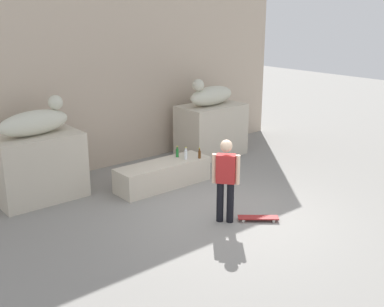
{
  "coord_description": "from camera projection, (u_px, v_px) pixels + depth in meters",
  "views": [
    {
      "loc": [
        -6.15,
        -6.28,
        4.04
      ],
      "look_at": [
        -0.08,
        1.04,
        1.1
      ],
      "focal_mm": 44.25,
      "sensor_mm": 36.0,
      "label": 1
    }
  ],
  "objects": [
    {
      "name": "statue_reclining_left",
      "position": [
        36.0,
        121.0,
        10.0
      ],
      "size": [
        1.67,
        0.8,
        0.78
      ],
      "rotation": [
        0.0,
        0.0,
        0.15
      ],
      "color": "beige",
      "rests_on": "pedestal_left"
    },
    {
      "name": "bottle_clear",
      "position": [
        186.0,
        154.0,
        11.23
      ],
      "size": [
        0.08,
        0.08,
        0.3
      ],
      "color": "silver",
      "rests_on": "ledge_block"
    },
    {
      "name": "ground_plane",
      "position": [
        228.0,
        216.0,
        9.57
      ],
      "size": [
        40.0,
        40.0,
        0.0
      ],
      "primitive_type": "plane",
      "color": "gray"
    },
    {
      "name": "pedestal_right",
      "position": [
        211.0,
        130.0,
        13.34
      ],
      "size": [
        1.83,
        1.13,
        1.45
      ],
      "primitive_type": "cube",
      "color": "beige",
      "rests_on": "ground_plane"
    },
    {
      "name": "pedestal_left",
      "position": [
        39.0,
        167.0,
        10.27
      ],
      "size": [
        1.83,
        1.13,
        1.45
      ],
      "primitive_type": "cube",
      "color": "beige",
      "rests_on": "ground_plane"
    },
    {
      "name": "skater",
      "position": [
        226.0,
        177.0,
        9.07
      ],
      "size": [
        0.38,
        0.44,
        1.67
      ],
      "rotation": [
        0.0,
        0.0,
        5.4
      ],
      "color": "black",
      "rests_on": "ground_plane"
    },
    {
      "name": "skateboard",
      "position": [
        258.0,
        218.0,
        9.35
      ],
      "size": [
        0.74,
        0.67,
        0.08
      ],
      "rotation": [
        0.0,
        0.0,
        5.58
      ],
      "color": "maroon",
      "rests_on": "ground_plane"
    },
    {
      "name": "statue_reclining_right",
      "position": [
        211.0,
        95.0,
        13.01
      ],
      "size": [
        1.66,
        0.76,
        0.78
      ],
      "rotation": [
        0.0,
        0.0,
        3.27
      ],
      "color": "beige",
      "rests_on": "pedestal_right"
    },
    {
      "name": "ledge_block",
      "position": [
        163.0,
        174.0,
        11.1
      ],
      "size": [
        2.33,
        0.73,
        0.58
      ],
      "primitive_type": "cube",
      "color": "beige",
      "rests_on": "ground_plane"
    },
    {
      "name": "bottle_brown",
      "position": [
        199.0,
        154.0,
        11.32
      ],
      "size": [
        0.07,
        0.07,
        0.26
      ],
      "color": "#593314",
      "rests_on": "ledge_block"
    },
    {
      "name": "bottle_green",
      "position": [
        177.0,
        153.0,
        11.42
      ],
      "size": [
        0.07,
        0.07,
        0.27
      ],
      "color": "#1E722D",
      "rests_on": "ledge_block"
    },
    {
      "name": "facade_wall",
      "position": [
        106.0,
        53.0,
        12.08
      ],
      "size": [
        11.37,
        0.6,
        5.86
      ],
      "primitive_type": "cube",
      "color": "#C0AD97",
      "rests_on": "ground_plane"
    }
  ]
}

